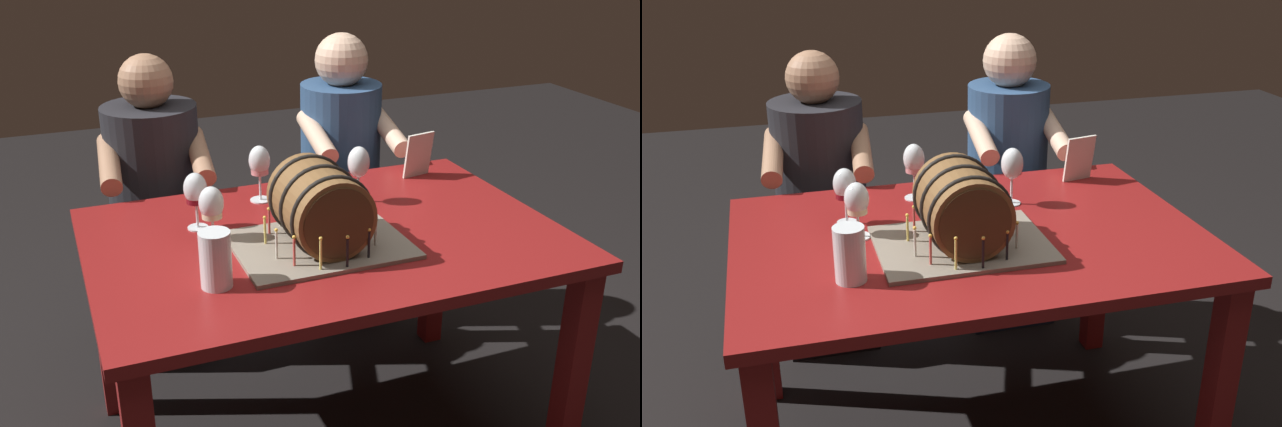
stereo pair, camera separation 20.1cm
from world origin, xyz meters
TOP-DOWN VIEW (x-y plane):
  - dining_table at (0.00, 0.00)m, footprint 1.36×0.93m
  - barrel_cake at (-0.05, -0.08)m, footprint 0.48×0.36m
  - wine_glass_empty at (0.19, 0.19)m, footprint 0.07×0.07m
  - wine_glass_red at (-0.34, 0.17)m, footprint 0.07×0.07m
  - wine_glass_white at (-0.32, 0.06)m, footprint 0.07×0.07m
  - wine_glass_rose at (-0.10, 0.32)m, footprint 0.07×0.07m
  - beer_pint at (-0.37, -0.20)m, footprint 0.08×0.08m
  - menu_card at (0.48, 0.33)m, footprint 0.11×0.05m
  - person_seated_left at (-0.37, 0.75)m, footprint 0.40×0.49m
  - person_seated_right at (0.37, 0.75)m, footprint 0.37×0.47m

SIDE VIEW (x-z plane):
  - person_seated_left at x=-0.37m, z-range -0.04..1.11m
  - person_seated_right at x=0.37m, z-range -0.05..1.13m
  - dining_table at x=0.00m, z-range 0.26..1.00m
  - beer_pint at x=-0.37m, z-range 0.73..0.88m
  - menu_card at x=0.48m, z-range 0.74..0.90m
  - barrel_cake at x=-0.05m, z-range 0.73..0.97m
  - wine_glass_white at x=-0.32m, z-range 0.76..0.93m
  - wine_glass_red at x=-0.34m, z-range 0.77..0.94m
  - wine_glass_rose at x=-0.10m, z-range 0.77..0.96m
  - wine_glass_empty at x=0.19m, z-range 0.77..0.96m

